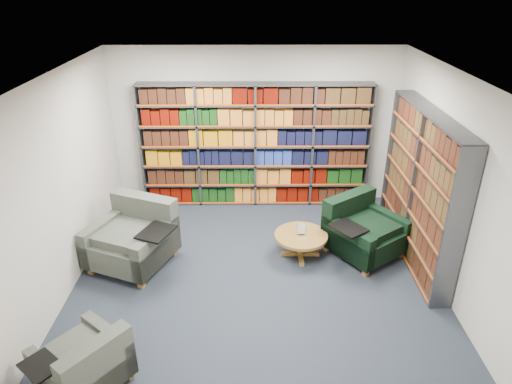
{
  "coord_description": "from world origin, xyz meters",
  "views": [
    {
      "loc": [
        -0.04,
        -5.24,
        3.9
      ],
      "look_at": [
        0.0,
        0.6,
        1.05
      ],
      "focal_mm": 32.0,
      "sensor_mm": 36.0,
      "label": 1
    }
  ],
  "objects_px": {
    "chair_green_right": "(361,231)",
    "coffee_table": "(301,239)",
    "chair_teal_left": "(136,238)",
    "chair_teal_front": "(86,366)"
  },
  "relations": [
    {
      "from": "chair_green_right",
      "to": "chair_teal_front",
      "type": "distance_m",
      "value": 4.17
    },
    {
      "from": "chair_green_right",
      "to": "chair_teal_left",
      "type": "bearing_deg",
      "value": -176.08
    },
    {
      "from": "chair_teal_front",
      "to": "chair_teal_left",
      "type": "bearing_deg",
      "value": 90.4
    },
    {
      "from": "chair_teal_front",
      "to": "coffee_table",
      "type": "height_order",
      "value": "chair_teal_front"
    },
    {
      "from": "chair_teal_left",
      "to": "chair_green_right",
      "type": "relative_size",
      "value": 1.04
    },
    {
      "from": "chair_green_right",
      "to": "coffee_table",
      "type": "relative_size",
      "value": 1.68
    },
    {
      "from": "coffee_table",
      "to": "chair_teal_front",
      "type": "bearing_deg",
      "value": -135.2
    },
    {
      "from": "chair_teal_left",
      "to": "chair_teal_front",
      "type": "xyz_separation_m",
      "value": [
        0.02,
        -2.29,
        -0.09
      ]
    },
    {
      "from": "chair_teal_left",
      "to": "chair_green_right",
      "type": "height_order",
      "value": "chair_teal_left"
    },
    {
      "from": "chair_green_right",
      "to": "chair_teal_front",
      "type": "height_order",
      "value": "chair_green_right"
    }
  ]
}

